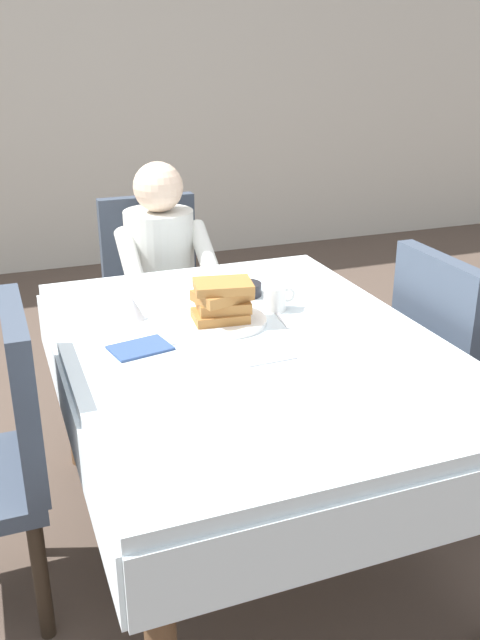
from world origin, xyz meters
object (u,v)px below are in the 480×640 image
Objects in this scene: chair_diner at (155,287)px; syrup_pitcher at (133,308)px; chair_right_side at (454,364)px; bowl_butter at (246,289)px; plate_breakfast at (223,321)px; cup_coffee at (276,298)px; spoon_near_edge at (271,362)px; breakfast_stack at (222,300)px; diner_person at (163,268)px; knife_right_of_plate at (280,317)px; dining_table_main at (250,367)px; fork_left_of_plate at (167,333)px.

chair_diner is 0.95m from syrup_pitcher.
syrup_pitcher is (-1.07, 0.29, 0.25)m from chair_right_side.
bowl_butter is (0.14, -0.79, 0.23)m from chair_diner.
plate_breakfast is 2.48× the size of cup_coffee.
chair_right_side is 6.20× the size of spoon_near_edge.
diner_person is at bearing 88.22° from breakfast_stack.
breakfast_stack is at bearing -135.54° from plate_breakfast.
spoon_near_edge is at bearing -115.21° from cup_coffee.
bowl_butter is 0.24m from knife_right_of_plate.
syrup_pitcher reaches higher than knife_right_of_plate.
dining_table_main is 0.28m from fork_left_of_plate.
spoon_near_edge is at bearing -57.68° from syrup_pitcher.
diner_person is at bearing 16.81° from knife_right_of_plate.
chair_diner reaches higher than syrup_pitcher.
diner_person is 0.78m from syrup_pitcher.
fork_left_of_plate is (-0.99, 0.14, 0.21)m from chair_right_side.
breakfast_stack is 2.54× the size of syrup_pitcher.
diner_person reaches higher than spoon_near_edge.
chair_diner reaches higher than knife_right_of_plate.
plate_breakfast is at bearing -166.64° from cup_coffee.
breakfast_stack is (-0.81, 0.15, 0.29)m from chair_right_side.
fork_left_of_plate is (-0.21, -0.88, 0.07)m from diner_person.
bowl_butter is at bearing 74.42° from spoon_near_edge.
bowl_butter is at bearing 52.98° from breakfast_stack.
cup_coffee is at bearing 100.58° from chair_diner.
dining_table_main is at bearing -109.21° from bowl_butter.
chair_right_side is 11.63× the size of syrup_pitcher.
dining_table_main is 0.23m from breakfast_stack.
chair_diner is 1.04m from plate_breakfast.
diner_person reaches higher than cup_coffee.
spoon_near_edge is (-0.13, -0.54, -0.02)m from bowl_butter.
dining_table_main is 0.19m from spoon_near_edge.
fork_left_of_plate is at bearing -174.92° from breakfast_stack.
dining_table_main is 8.47× the size of fork_left_of_plate.
bowl_butter is at bearing 70.79° from dining_table_main.
chair_diner is 1.07m from knife_right_of_plate.
breakfast_stack reaches higher than dining_table_main.
dining_table_main is at bearing -76.64° from breakfast_stack.
dining_table_main is 0.30m from cup_coffee.
cup_coffee is at bearing -78.35° from fork_left_of_plate.
chair_diner is 4.65× the size of knife_right_of_plate.
chair_right_side reaches higher than syrup_pitcher.
knife_right_of_plate is at bearing -4.90° from breakfast_stack.
knife_right_of_plate is 1.33× the size of spoon_near_edge.
diner_person is 0.90m from knife_right_of_plate.
chair_diner is at bearing -9.87° from fork_left_of_plate.
knife_right_of_plate is (0.19, -0.02, -0.01)m from plate_breakfast.
bowl_butter reaches higher than dining_table_main.
knife_right_of_plate is at bearing -88.20° from fork_left_of_plate.
chair_diner is at bearing 71.99° from syrup_pitcher.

